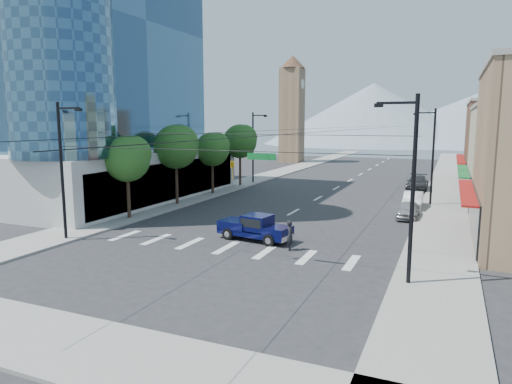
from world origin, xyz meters
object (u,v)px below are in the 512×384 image
pickup_truck (255,227)px  parked_car_mid (413,200)px  parked_car_near (408,210)px  parked_car_far (417,183)px  pedestrian (290,235)px

pickup_truck → parked_car_mid: 18.15m
parked_car_near → parked_car_far: 16.99m
pedestrian → pickup_truck: bearing=46.7°
parked_car_mid → parked_car_far: 12.31m
parked_car_near → parked_car_far: size_ratio=0.71×
pickup_truck → pedestrian: 3.26m
parked_car_near → parked_car_mid: (0.00, 4.68, 0.07)m
pedestrian → parked_car_mid: bearing=-36.6°
parked_car_near → pedestrian: bearing=-114.3°
pickup_truck → pedestrian: bearing=-16.4°
parked_car_near → parked_car_mid: size_ratio=0.88×
parked_car_far → pickup_truck: bearing=-107.4°
parked_car_mid → pedestrian: bearing=-109.5°
pickup_truck → parked_car_mid: pickup_truck is taller
pickup_truck → parked_car_near: bearing=61.0°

